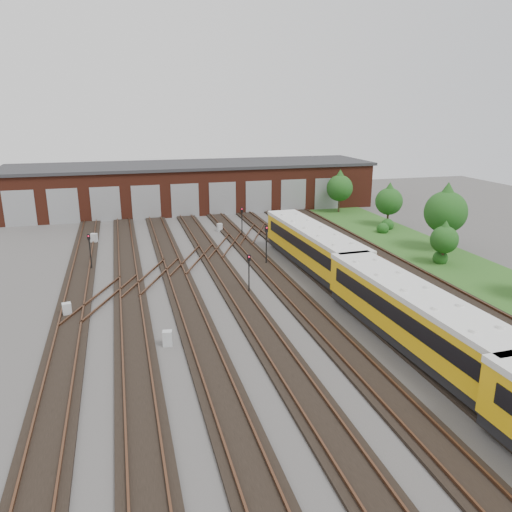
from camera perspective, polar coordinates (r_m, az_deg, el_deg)
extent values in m
plane|color=#413E3C|center=(35.22, 2.71, -6.62)|extent=(120.00, 120.00, 0.00)
cube|color=black|center=(33.90, -20.69, -8.55)|extent=(2.40, 70.00, 0.18)
cube|color=#513220|center=(33.92, -21.93, -8.37)|extent=(0.10, 70.00, 0.15)
cube|color=#513220|center=(33.76, -19.50, -8.22)|extent=(0.10, 70.00, 0.15)
cube|color=black|center=(33.68, -13.86, -8.08)|extent=(2.40, 70.00, 0.18)
cube|color=#513220|center=(33.62, -15.11, -7.92)|extent=(0.10, 70.00, 0.15)
cube|color=#513220|center=(33.63, -12.65, -7.73)|extent=(0.10, 70.00, 0.15)
cube|color=black|center=(33.94, -7.05, -7.50)|extent=(2.40, 70.00, 0.18)
cube|color=#513220|center=(33.79, -8.27, -7.36)|extent=(0.10, 70.00, 0.15)
cube|color=#513220|center=(33.97, -5.85, -7.14)|extent=(0.10, 70.00, 0.15)
cube|color=black|center=(34.66, -0.45, -6.84)|extent=(2.40, 70.00, 0.18)
cube|color=#513220|center=(34.43, -1.62, -6.71)|extent=(0.10, 70.00, 0.15)
cube|color=#513220|center=(34.77, 0.69, -6.47)|extent=(0.10, 70.00, 0.15)
cube|color=black|center=(35.81, 5.78, -6.13)|extent=(2.40, 70.00, 0.18)
cube|color=#513220|center=(35.51, 4.70, -6.01)|extent=(0.10, 70.00, 0.15)
cube|color=#513220|center=(36.00, 6.86, -5.76)|extent=(0.10, 70.00, 0.15)
cube|color=black|center=(37.36, 11.54, -5.41)|extent=(2.40, 70.00, 0.18)
cube|color=#513220|center=(37.00, 10.56, -5.30)|extent=(0.10, 70.00, 0.15)
cube|color=#513220|center=(37.62, 12.53, -5.05)|extent=(0.10, 70.00, 0.15)
cube|color=black|center=(39.26, 16.78, -4.70)|extent=(2.40, 70.00, 0.18)
cube|color=#513220|center=(38.84, 15.90, -4.60)|extent=(0.10, 70.00, 0.15)
cube|color=#513220|center=(39.58, 17.69, -4.36)|extent=(0.10, 70.00, 0.15)
cube|color=black|center=(41.46, 21.50, -4.03)|extent=(2.40, 70.00, 0.18)
cube|color=#513220|center=(40.99, 20.71, -3.93)|extent=(0.10, 70.00, 0.15)
cube|color=#513220|center=(41.83, 22.31, -3.70)|extent=(0.10, 70.00, 0.15)
cube|color=#513220|center=(43.00, -11.70, -2.22)|extent=(5.40, 9.62, 0.15)
cube|color=#513220|center=(47.16, -7.21, -0.32)|extent=(5.40, 9.62, 0.15)
cube|color=#513220|center=(51.61, -3.47, 1.27)|extent=(5.40, 9.62, 0.15)
cube|color=#513220|center=(39.22, -17.12, -4.50)|extent=(5.40, 9.62, 0.15)
cube|color=#513220|center=(56.27, -0.33, 2.60)|extent=(5.40, 9.62, 0.15)
cube|color=#582316|center=(72.28, -7.19, 7.82)|extent=(50.00, 12.00, 6.00)
cube|color=#2D2C2F|center=(71.87, -7.28, 10.31)|extent=(51.00, 12.50, 0.40)
cube|color=gray|center=(66.81, -25.42, 4.93)|extent=(3.60, 0.12, 4.40)
cube|color=gray|center=(66.11, -21.15, 5.31)|extent=(3.60, 0.12, 4.40)
cube|color=gray|center=(65.78, -16.81, 5.67)|extent=(3.60, 0.12, 4.40)
cube|color=gray|center=(65.83, -12.45, 6.00)|extent=(3.60, 0.12, 4.40)
cube|color=gray|center=(66.26, -8.11, 6.29)|extent=(3.60, 0.12, 4.40)
cube|color=gray|center=(67.06, -3.84, 6.54)|extent=(3.60, 0.12, 4.40)
cube|color=gray|center=(68.22, 0.30, 6.75)|extent=(3.60, 0.12, 4.40)
cube|color=gray|center=(69.72, 4.29, 6.92)|extent=(3.60, 0.12, 4.40)
cube|color=gray|center=(71.53, 8.09, 7.05)|extent=(3.60, 0.12, 4.40)
cube|color=#25531B|center=(51.98, 19.47, 0.18)|extent=(8.00, 55.00, 0.05)
cube|color=black|center=(31.64, 17.29, -8.90)|extent=(3.04, 16.58, 0.66)
cube|color=gold|center=(31.03, 17.53, -6.33)|extent=(3.37, 16.59, 2.42)
cube|color=silver|center=(30.53, 17.75, -3.94)|extent=(3.48, 16.60, 0.33)
cube|color=black|center=(30.15, 15.28, -6.24)|extent=(0.52, 14.53, 0.94)
cube|color=black|center=(31.74, 19.75, -5.48)|extent=(0.52, 14.53, 0.94)
cube|color=black|center=(44.92, 6.45, -0.62)|extent=(3.04, 16.58, 0.66)
cube|color=gold|center=(44.49, 6.51, 1.28)|extent=(3.37, 16.59, 2.42)
cube|color=silver|center=(44.14, 6.57, 3.00)|extent=(3.48, 16.60, 0.33)
cube|color=black|center=(43.87, 4.78, 1.48)|extent=(0.52, 14.53, 0.94)
cube|color=black|center=(45.00, 8.22, 1.76)|extent=(0.52, 14.53, 0.94)
cylinder|color=black|center=(46.42, -18.39, 0.13)|extent=(0.10, 0.10, 2.79)
cube|color=black|center=(46.00, -18.58, 2.09)|extent=(0.27, 0.19, 0.48)
sphere|color=red|center=(45.89, -18.59, 2.17)|extent=(0.12, 0.12, 0.12)
cylinder|color=black|center=(38.46, -0.81, -2.44)|extent=(0.10, 0.10, 2.66)
cube|color=black|center=(37.98, -0.82, -0.20)|extent=(0.26, 0.17, 0.49)
sphere|color=red|center=(37.86, -0.79, -0.10)|extent=(0.12, 0.12, 0.12)
cylinder|color=black|center=(55.71, -1.62, 3.64)|extent=(0.11, 0.11, 2.77)
cube|color=black|center=(55.36, -1.63, 5.30)|extent=(0.29, 0.20, 0.53)
sphere|color=red|center=(55.24, -1.61, 5.39)|extent=(0.13, 0.13, 0.13)
cylinder|color=black|center=(45.45, 1.19, 0.88)|extent=(0.11, 0.11, 3.13)
cube|color=black|center=(44.98, 1.20, 3.14)|extent=(0.28, 0.17, 0.55)
sphere|color=red|center=(44.85, 1.24, 3.24)|extent=(0.13, 0.13, 0.13)
cube|color=#B4B8BA|center=(37.00, -20.79, -5.76)|extent=(0.67, 0.59, 0.97)
cube|color=#B4B8BA|center=(55.65, -18.03, 1.91)|extent=(0.81, 0.75, 1.08)
cube|color=#B4B8BA|center=(31.05, -10.09, -9.25)|extent=(0.64, 0.56, 0.95)
cube|color=#B4B8BA|center=(58.45, -4.18, 3.29)|extent=(0.64, 0.58, 0.91)
cube|color=#B4B8BA|center=(54.59, 8.55, 2.27)|extent=(0.68, 0.58, 1.07)
cylinder|color=#332417|center=(69.85, 9.44, 5.69)|extent=(0.25, 0.25, 1.83)
sphere|color=#1A4513|center=(69.44, 9.53, 7.66)|extent=(3.56, 3.56, 3.56)
cone|color=#1A4513|center=(69.26, 9.58, 8.70)|extent=(3.05, 3.05, 2.54)
cylinder|color=#332417|center=(62.75, 14.80, 4.06)|extent=(0.25, 0.25, 1.67)
sphere|color=#1A4513|center=(62.32, 14.95, 6.05)|extent=(3.25, 3.25, 3.25)
cone|color=#1A4513|center=(62.13, 15.03, 7.10)|extent=(2.78, 2.78, 2.32)
cylinder|color=#332417|center=(53.63, 20.55, 1.72)|extent=(0.23, 0.23, 2.15)
sphere|color=#1A4513|center=(53.02, 20.86, 4.72)|extent=(4.18, 4.18, 4.18)
cone|color=#1A4513|center=(52.76, 21.02, 6.30)|extent=(3.59, 3.59, 2.99)
cylinder|color=#332417|center=(48.86, 20.52, -0.19)|extent=(0.24, 0.24, 1.29)
sphere|color=#1A4513|center=(48.42, 20.72, 1.76)|extent=(2.51, 2.51, 2.51)
cone|color=#1A4513|center=(48.22, 20.83, 2.79)|extent=(2.15, 2.15, 1.79)
sphere|color=#1A4513|center=(49.23, 20.34, 0.00)|extent=(1.37, 1.37, 1.37)
sphere|color=#1A4513|center=(59.31, 14.30, 3.24)|extent=(1.38, 1.38, 1.38)
sphere|color=#1A4513|center=(61.23, 14.81, 3.66)|extent=(1.48, 1.48, 1.48)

